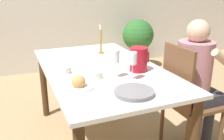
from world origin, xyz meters
TOP-DOWN VIEW (x-y plane):
  - dining_table at (0.00, 0.00)m, footprint 0.96×1.67m
  - chair_person_side at (0.66, -0.37)m, footprint 0.42×0.42m
  - person_seated at (0.75, -0.36)m, footprint 0.39×0.41m
  - red_pitcher at (0.25, -0.22)m, footprint 0.17×0.15m
  - wine_glass_water at (0.01, -0.30)m, footprint 0.06×0.06m
  - wine_glass_juice at (0.11, -0.39)m, footprint 0.06×0.06m
  - teacup_near_person at (-0.14, -0.27)m, footprint 0.14×0.14m
  - teacup_across at (-0.34, -0.07)m, footprint 0.14×0.14m
  - serving_tray at (-0.00, -0.63)m, footprint 0.27×0.27m
  - bread_plate at (-0.31, -0.38)m, footprint 0.21×0.21m
  - candlestick_tall at (0.16, 0.44)m, footprint 0.06×0.06m
  - potted_plant at (1.42, 1.97)m, footprint 0.56×0.56m

SIDE VIEW (x-z plane):
  - chair_person_side at x=0.66m, z-range 0.03..1.02m
  - potted_plant at x=1.42m, z-range 0.12..1.02m
  - dining_table at x=0.00m, z-range 0.28..1.06m
  - person_seated at x=0.75m, z-range 0.12..1.31m
  - serving_tray at x=0.00m, z-range 0.78..0.81m
  - teacup_near_person at x=-0.14m, z-range 0.77..0.84m
  - teacup_across at x=-0.34m, z-range 0.77..0.84m
  - bread_plate at x=-0.31m, z-range 0.76..0.86m
  - red_pitcher at x=0.25m, z-range 0.78..0.98m
  - candlestick_tall at x=0.16m, z-range 0.74..1.05m
  - wine_glass_juice at x=0.11m, z-range 0.83..1.04m
  - wine_glass_water at x=0.01m, z-range 0.83..1.05m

